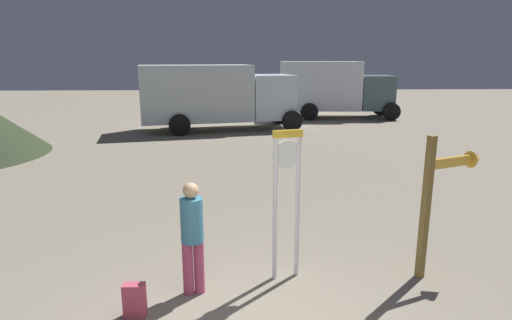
# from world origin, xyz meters

# --- Properties ---
(standing_clock) EXTENTS (0.43, 0.19, 2.22)m
(standing_clock) POSITION_xyz_m (0.56, 1.84, 1.35)
(standing_clock) COLOR white
(standing_clock) RESTS_ON ground_plane
(arrow_sign) EXTENTS (1.07, 0.58, 2.14)m
(arrow_sign) POSITION_xyz_m (2.91, 1.88, 1.39)
(arrow_sign) COLOR olive
(arrow_sign) RESTS_ON ground_plane
(person_near_clock) EXTENTS (0.31, 0.31, 1.60)m
(person_near_clock) POSITION_xyz_m (-0.75, 1.41, 0.89)
(person_near_clock) COLOR #B64468
(person_near_clock) RESTS_ON ground_plane
(backpack) EXTENTS (0.27, 0.18, 0.45)m
(backpack) POSITION_xyz_m (-1.44, 0.88, 0.22)
(backpack) COLOR #BE445B
(backpack) RESTS_ON ground_plane
(box_truck_near) EXTENTS (7.28, 3.70, 2.88)m
(box_truck_near) POSITION_xyz_m (-1.17, 15.38, 1.58)
(box_truck_near) COLOR silver
(box_truck_near) RESTS_ON ground_plane
(box_truck_far) EXTENTS (6.27, 2.65, 2.99)m
(box_truck_far) POSITION_xyz_m (4.93, 19.24, 1.61)
(box_truck_far) COLOR white
(box_truck_far) RESTS_ON ground_plane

